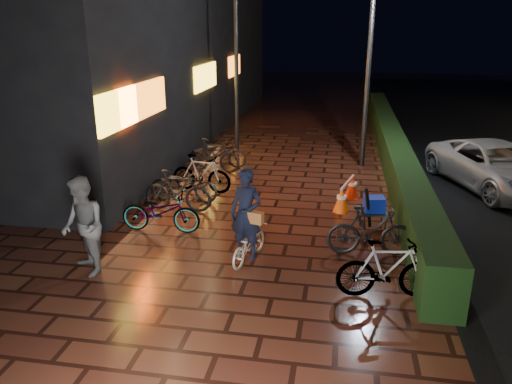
% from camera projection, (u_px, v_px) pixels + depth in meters
% --- Properties ---
extents(ground, '(80.00, 80.00, 0.00)m').
position_uv_depth(ground, '(256.00, 254.00, 10.19)').
color(ground, '#381911').
rests_on(ground, ground).
extents(hedge, '(0.70, 20.00, 1.00)m').
position_uv_depth(hedge, '(392.00, 146.00, 16.96)').
color(hedge, black).
rests_on(hedge, ground).
extents(bystander_person, '(1.15, 1.15, 1.88)m').
position_uv_depth(bystander_person, '(83.00, 226.00, 9.13)').
color(bystander_person, '#575759').
rests_on(bystander_person, ground).
extents(van, '(3.60, 5.13, 1.30)m').
position_uv_depth(van, '(497.00, 167.00, 13.95)').
color(van, '#A9A9AE').
rests_on(van, ground).
extents(storefront_block, '(12.09, 22.00, 9.00)m').
position_uv_depth(storefront_block, '(81.00, 22.00, 21.01)').
color(storefront_block, black).
rests_on(storefront_block, ground).
extents(lamp_post_hedge, '(0.56, 0.17, 5.83)m').
position_uv_depth(lamp_post_hedge, '(369.00, 66.00, 15.42)').
color(lamp_post_hedge, black).
rests_on(lamp_post_hedge, ground).
extents(lamp_post_sf, '(0.53, 0.27, 5.69)m').
position_uv_depth(lamp_post_sf, '(236.00, 63.00, 17.80)').
color(lamp_post_sf, black).
rests_on(lamp_post_sf, ground).
extents(cyclist, '(0.81, 1.41, 1.92)m').
position_uv_depth(cyclist, '(247.00, 228.00, 9.65)').
color(cyclist, silver).
rests_on(cyclist, ground).
extents(traffic_barrier, '(0.69, 1.55, 0.63)m').
position_uv_depth(traffic_barrier, '(347.00, 193.00, 12.88)').
color(traffic_barrier, '#FF5A0D').
rests_on(traffic_barrier, ground).
extents(cart_assembly, '(0.67, 0.71, 1.14)m').
position_uv_depth(cart_assembly, '(373.00, 206.00, 11.16)').
color(cart_assembly, black).
rests_on(cart_assembly, ground).
extents(parked_bikes_storefront, '(2.03, 6.06, 1.05)m').
position_uv_depth(parked_bikes_storefront, '(195.00, 176.00, 13.67)').
color(parked_bikes_storefront, black).
rests_on(parked_bikes_storefront, ground).
extents(parked_bikes_hedge, '(2.02, 2.33, 1.05)m').
position_uv_depth(parked_bikes_hedge, '(378.00, 248.00, 9.21)').
color(parked_bikes_hedge, black).
rests_on(parked_bikes_hedge, ground).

